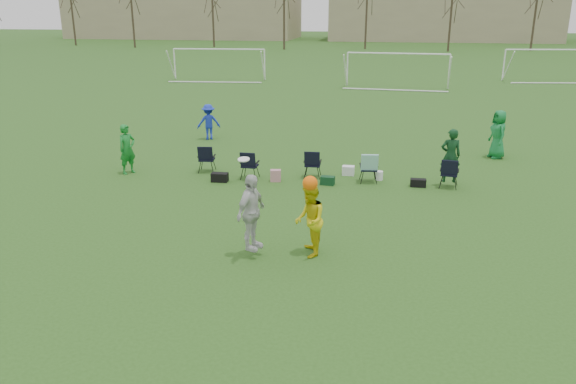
% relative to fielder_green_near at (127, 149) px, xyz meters
% --- Properties ---
extents(ground, '(260.00, 260.00, 0.00)m').
position_rel_fielder_green_near_xyz_m(ground, '(5.48, -7.58, -0.87)').
color(ground, '#295019').
rests_on(ground, ground).
extents(fielder_green_near, '(0.68, 0.76, 1.74)m').
position_rel_fielder_green_near_xyz_m(fielder_green_near, '(0.00, 0.00, 0.00)').
color(fielder_green_near, '#157928').
rests_on(fielder_green_near, ground).
extents(fielder_blue, '(1.15, 0.94, 1.55)m').
position_rel_fielder_green_near_xyz_m(fielder_blue, '(1.16, 5.63, -0.09)').
color(fielder_blue, '#182FBB').
rests_on(fielder_blue, ground).
extents(fielder_green_far, '(0.84, 1.05, 1.86)m').
position_rel_fielder_green_near_xyz_m(fielder_green_far, '(13.12, 4.48, 0.06)').
color(fielder_green_far, '#157636').
rests_on(fielder_green_far, ground).
extents(center_contest, '(2.11, 1.36, 2.39)m').
position_rel_fielder_green_near_xyz_m(center_contest, '(6.60, -5.85, 0.12)').
color(center_contest, silver).
rests_on(center_contest, ground).
extents(sideline_setup, '(8.97, 1.85, 1.91)m').
position_rel_fielder_green_near_xyz_m(sideline_setup, '(7.43, 0.39, -0.31)').
color(sideline_setup, '#0F381A').
rests_on(sideline_setup, ground).
extents(goal_left, '(7.39, 0.76, 2.46)m').
position_rel_fielder_green_near_xyz_m(goal_left, '(-4.52, 26.42, 1.05)').
color(goal_left, white).
rests_on(goal_left, ground).
extents(goal_mid, '(7.40, 0.63, 2.46)m').
position_rel_fielder_green_near_xyz_m(goal_mid, '(9.48, 24.42, 1.05)').
color(goal_mid, white).
rests_on(goal_mid, ground).
extents(goal_right, '(7.35, 1.14, 2.46)m').
position_rel_fielder_green_near_xyz_m(goal_right, '(21.48, 30.42, 1.05)').
color(goal_right, white).
rests_on(goal_right, ground).
extents(tree_line, '(110.28, 3.28, 11.40)m').
position_rel_fielder_green_near_xyz_m(tree_line, '(5.72, 62.26, 4.22)').
color(tree_line, '#382B21').
rests_on(tree_line, ground).
extents(building_row, '(126.00, 16.00, 13.00)m').
position_rel_fielder_green_near_xyz_m(building_row, '(12.20, 88.42, 5.12)').
color(building_row, tan).
rests_on(building_row, ground).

